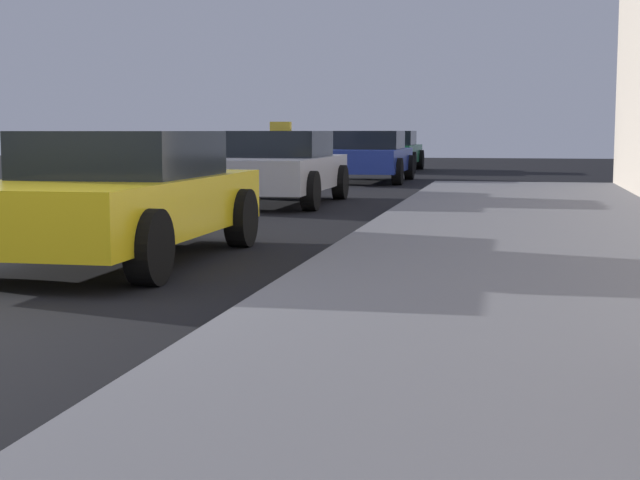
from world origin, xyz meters
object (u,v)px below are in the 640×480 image
(car_yellow, at_px, (117,195))
(car_blue, at_px, (369,156))
(car_green, at_px, (388,150))
(car_silver, at_px, (279,167))

(car_yellow, distance_m, car_blue, 15.06)
(car_yellow, bearing_deg, car_blue, -90.87)
(car_yellow, distance_m, car_green, 21.85)
(car_green, bearing_deg, car_silver, 89.79)
(car_blue, bearing_deg, car_silver, 86.55)
(car_silver, xyz_separation_m, car_blue, (0.46, 7.56, -0.00))
(car_blue, height_order, car_green, same)
(car_yellow, bearing_deg, car_silver, -88.26)
(car_silver, bearing_deg, car_green, -90.21)
(car_silver, relative_size, car_blue, 1.02)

